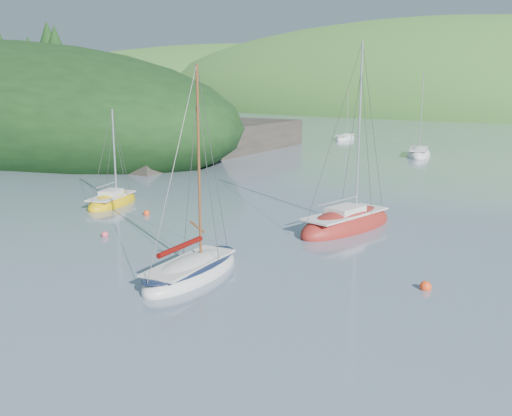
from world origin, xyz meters
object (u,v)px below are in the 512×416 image
Objects in this scene: distant_sloop_a at (419,154)px; distant_sloop_c at (345,139)px; sloop_red at (346,225)px; sailboat_yellow at (112,202)px; daysailer_white at (191,271)px.

distant_sloop_a reaches higher than distant_sloop_c.
sloop_red is 1.60× the size of sailboat_yellow.
distant_sloop_a is (5.03, 40.96, 0.01)m from sailboat_yellow.
distant_sloop_c is (-29.04, 47.84, -0.06)m from sloop_red.
sloop_red is 1.34× the size of distant_sloop_c.
distant_sloop_a is (-10.80, 48.22, -0.04)m from daysailer_white.
daysailer_white is 1.14× the size of distant_sloop_c.
distant_sloop_c is at bearing 78.91° from sailboat_yellow.
daysailer_white is 17.41m from sailboat_yellow.
sloop_red reaches higher than distant_sloop_c.
daysailer_white is 66.24m from distant_sloop_c.
sloop_red is (0.86, 12.10, -0.00)m from daysailer_white.
distant_sloop_a reaches higher than daysailer_white.
sloop_red is at bearing -71.23° from distant_sloop_c.
daysailer_white is 49.41m from distant_sloop_a.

